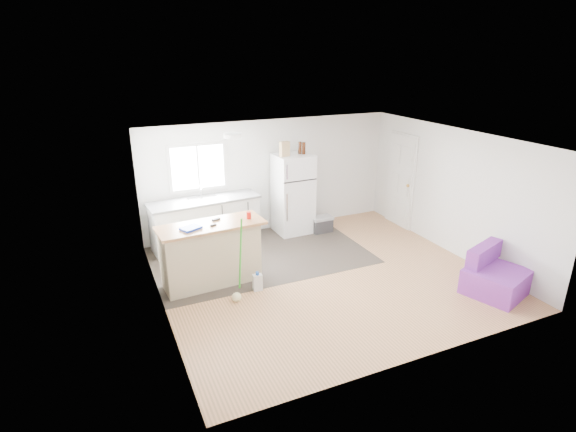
{
  "coord_description": "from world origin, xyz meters",
  "views": [
    {
      "loc": [
        -3.45,
        -6.18,
        3.72
      ],
      "look_at": [
        -0.38,
        0.7,
        0.94
      ],
      "focal_mm": 28.0,
      "sensor_mm": 36.0,
      "label": 1
    }
  ],
  "objects_px": {
    "purple_seat": "(494,277)",
    "kitchen_cabinets": "(206,222)",
    "peninsula": "(211,254)",
    "bottle_right": "(300,148)",
    "cardboard_box": "(285,149)",
    "blue_tray": "(191,228)",
    "bottle_left": "(304,148)",
    "cleaner_jug": "(258,282)",
    "refrigerator": "(293,194)",
    "cooler": "(321,224)",
    "red_cup": "(249,215)",
    "mop": "(238,287)"
  },
  "relations": [
    {
      "from": "purple_seat",
      "to": "bottle_right",
      "type": "xyz_separation_m",
      "value": [
        -1.73,
        3.75,
        1.57
      ]
    },
    {
      "from": "refrigerator",
      "to": "cardboard_box",
      "type": "xyz_separation_m",
      "value": [
        -0.23,
        -0.08,
        1.0
      ]
    },
    {
      "from": "blue_tray",
      "to": "bottle_left",
      "type": "xyz_separation_m",
      "value": [
        2.76,
        1.61,
        0.74
      ]
    },
    {
      "from": "kitchen_cabinets",
      "to": "refrigerator",
      "type": "distance_m",
      "value": 1.95
    },
    {
      "from": "kitchen_cabinets",
      "to": "cleaner_jug",
      "type": "distance_m",
      "value": 2.21
    },
    {
      "from": "purple_seat",
      "to": "mop",
      "type": "height_order",
      "value": "mop"
    },
    {
      "from": "bottle_left",
      "to": "kitchen_cabinets",
      "type": "bearing_deg",
      "value": 177.61
    },
    {
      "from": "kitchen_cabinets",
      "to": "mop",
      "type": "distance_m",
      "value": 2.33
    },
    {
      "from": "cooler",
      "to": "red_cup",
      "type": "xyz_separation_m",
      "value": [
        -2.1,
        -1.3,
        0.95
      ]
    },
    {
      "from": "refrigerator",
      "to": "cleaner_jug",
      "type": "xyz_separation_m",
      "value": [
        -1.62,
        -2.13,
        -0.71
      ]
    },
    {
      "from": "refrigerator",
      "to": "cooler",
      "type": "relative_size",
      "value": 3.73
    },
    {
      "from": "mop",
      "to": "refrigerator",
      "type": "bearing_deg",
      "value": 53.23
    },
    {
      "from": "bottle_right",
      "to": "cardboard_box",
      "type": "bearing_deg",
      "value": -166.29
    },
    {
      "from": "refrigerator",
      "to": "bottle_right",
      "type": "xyz_separation_m",
      "value": [
        0.16,
        0.01,
        0.98
      ]
    },
    {
      "from": "bottle_right",
      "to": "refrigerator",
      "type": "bearing_deg",
      "value": -176.43
    },
    {
      "from": "cooler",
      "to": "blue_tray",
      "type": "bearing_deg",
      "value": -156.4
    },
    {
      "from": "refrigerator",
      "to": "bottle_left",
      "type": "relative_size",
      "value": 6.83
    },
    {
      "from": "cleaner_jug",
      "to": "mop",
      "type": "bearing_deg",
      "value": -154.65
    },
    {
      "from": "cleaner_jug",
      "to": "cardboard_box",
      "type": "relative_size",
      "value": 1.12
    },
    {
      "from": "purple_seat",
      "to": "red_cup",
      "type": "xyz_separation_m",
      "value": [
        -3.44,
        2.14,
        0.86
      ]
    },
    {
      "from": "peninsula",
      "to": "cleaner_jug",
      "type": "height_order",
      "value": "peninsula"
    },
    {
      "from": "kitchen_cabinets",
      "to": "bottle_left",
      "type": "bearing_deg",
      "value": -7.71
    },
    {
      "from": "bottle_left",
      "to": "bottle_right",
      "type": "distance_m",
      "value": 0.09
    },
    {
      "from": "peninsula",
      "to": "bottle_right",
      "type": "relative_size",
      "value": 7.13
    },
    {
      "from": "red_cup",
      "to": "blue_tray",
      "type": "relative_size",
      "value": 0.4
    },
    {
      "from": "refrigerator",
      "to": "cleaner_jug",
      "type": "bearing_deg",
      "value": -128.85
    },
    {
      "from": "purple_seat",
      "to": "mop",
      "type": "distance_m",
      "value": 4.16
    },
    {
      "from": "cooler",
      "to": "purple_seat",
      "type": "bearing_deg",
      "value": -69.13
    },
    {
      "from": "cleaner_jug",
      "to": "bottle_left",
      "type": "bearing_deg",
      "value": 52.5
    },
    {
      "from": "blue_tray",
      "to": "bottle_right",
      "type": "bearing_deg",
      "value": 31.78
    },
    {
      "from": "cooler",
      "to": "cleaner_jug",
      "type": "distance_m",
      "value": 2.84
    },
    {
      "from": "refrigerator",
      "to": "mop",
      "type": "height_order",
      "value": "refrigerator"
    },
    {
      "from": "blue_tray",
      "to": "bottle_right",
      "type": "height_order",
      "value": "bottle_right"
    },
    {
      "from": "red_cup",
      "to": "bottle_left",
      "type": "relative_size",
      "value": 0.48
    },
    {
      "from": "purple_seat",
      "to": "kitchen_cabinets",
      "type": "bearing_deg",
      "value": 116.2
    },
    {
      "from": "refrigerator",
      "to": "cleaner_jug",
      "type": "distance_m",
      "value": 2.76
    },
    {
      "from": "peninsula",
      "to": "kitchen_cabinets",
      "type": "bearing_deg",
      "value": 75.03
    },
    {
      "from": "cooler",
      "to": "mop",
      "type": "height_order",
      "value": "mop"
    },
    {
      "from": "refrigerator",
      "to": "mop",
      "type": "xyz_separation_m",
      "value": [
        -2.0,
        -2.28,
        -0.62
      ]
    },
    {
      "from": "bottle_left",
      "to": "refrigerator",
      "type": "bearing_deg",
      "value": 165.53
    },
    {
      "from": "peninsula",
      "to": "cardboard_box",
      "type": "distance_m",
      "value": 2.82
    },
    {
      "from": "refrigerator",
      "to": "purple_seat",
      "type": "height_order",
      "value": "refrigerator"
    },
    {
      "from": "purple_seat",
      "to": "peninsula",
      "type": "bearing_deg",
      "value": 133.28
    },
    {
      "from": "cleaner_jug",
      "to": "bottle_right",
      "type": "height_order",
      "value": "bottle_right"
    },
    {
      "from": "cleaner_jug",
      "to": "cardboard_box",
      "type": "xyz_separation_m",
      "value": [
        1.39,
        2.04,
        1.71
      ]
    },
    {
      "from": "kitchen_cabinets",
      "to": "bottle_left",
      "type": "height_order",
      "value": "bottle_left"
    },
    {
      "from": "peninsula",
      "to": "red_cup",
      "type": "height_order",
      "value": "red_cup"
    },
    {
      "from": "mop",
      "to": "bottle_left",
      "type": "xyz_separation_m",
      "value": [
        2.22,
        2.23,
        1.6
      ]
    },
    {
      "from": "kitchen_cabinets",
      "to": "purple_seat",
      "type": "bearing_deg",
      "value": -50.11
    },
    {
      "from": "kitchen_cabinets",
      "to": "mop",
      "type": "height_order",
      "value": "mop"
    }
  ]
}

